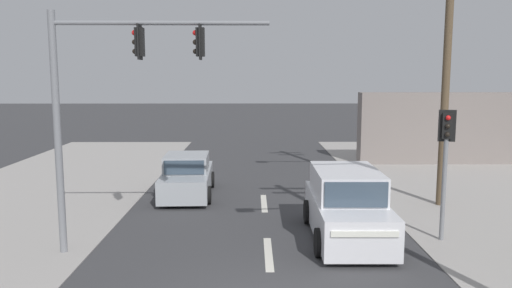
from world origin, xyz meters
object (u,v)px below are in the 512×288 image
at_px(utility_pole_midground_right, 445,34).
at_px(pedestal_signal_right_kerb, 446,153).
at_px(traffic_signal_mast, 109,88).
at_px(sedan_receding_far, 187,177).
at_px(suv_kerbside_parked, 347,207).

height_order(utility_pole_midground_right, pedestal_signal_right_kerb, utility_pole_midground_right).
bearing_deg(utility_pole_midground_right, pedestal_signal_right_kerb, -108.16).
relative_size(utility_pole_midground_right, traffic_signal_mast, 1.82).
xyz_separation_m(traffic_signal_mast, pedestal_signal_right_kerb, (8.63, 0.84, -1.73)).
height_order(utility_pole_midground_right, traffic_signal_mast, utility_pole_midground_right).
relative_size(pedestal_signal_right_kerb, sedan_receding_far, 0.83).
bearing_deg(utility_pole_midground_right, suv_kerbside_parked, -137.59).
bearing_deg(suv_kerbside_parked, traffic_signal_mast, -169.68).
bearing_deg(pedestal_signal_right_kerb, sedan_receding_far, 145.59).
bearing_deg(suv_kerbside_parked, sedan_receding_far, 135.65).
xyz_separation_m(traffic_signal_mast, sedan_receding_far, (1.05, 6.02, -3.44)).
height_order(traffic_signal_mast, suv_kerbside_parked, traffic_signal_mast).
xyz_separation_m(utility_pole_midground_right, sedan_receding_far, (-8.79, 1.48, -5.12)).
bearing_deg(traffic_signal_mast, sedan_receding_far, 80.08).
bearing_deg(utility_pole_midground_right, sedan_receding_far, 170.44).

